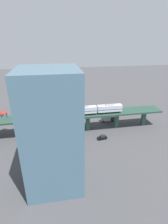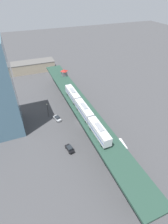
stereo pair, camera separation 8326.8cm
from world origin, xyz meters
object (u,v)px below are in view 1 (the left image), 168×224
object	(u,v)px
street_car_silver	(60,141)
delivery_truck	(107,118)
street_car_black	(102,137)
street_lamp	(51,139)
signal_hut	(3,114)
subway_train	(84,110)
office_tower	(52,133)

from	to	relation	value
street_car_silver	delivery_truck	size ratio (longest dim) A/B	0.64
street_car_black	street_lamp	xyz separation A→B (m)	(-2.63, 23.01, 3.17)
signal_hut	street_lamp	xyz separation A→B (m)	(-14.53, -20.98, -6.67)
signal_hut	street_lamp	distance (m)	26.38
subway_train	delivery_truck	world-z (taller)	subway_train
subway_train	street_lamp	bearing A→B (deg)	124.73
delivery_truck	office_tower	bearing A→B (deg)	143.47
street_car_silver	street_car_black	xyz separation A→B (m)	(-0.43, -19.02, 0.00)
signal_hut	street_car_black	size ratio (longest dim) A/B	0.73
street_car_black	office_tower	size ratio (longest dim) A/B	0.13
street_lamp	office_tower	bearing A→B (deg)	-175.72
street_car_silver	subway_train	bearing A→B (deg)	-56.23
street_lamp	street_car_black	bearing A→B (deg)	-83.48
signal_hut	subway_train	bearing A→B (deg)	-95.27
street_car_silver	delivery_truck	xyz separation A→B (m)	(16.98, -26.58, 0.82)
street_lamp	office_tower	distance (m)	23.81
street_lamp	subway_train	bearing A→B (deg)	-55.27
street_car_black	street_lamp	bearing A→B (deg)	96.52
signal_hut	delivery_truck	distance (m)	52.63
street_car_black	street_car_silver	bearing A→B (deg)	88.69
street_car_silver	street_lamp	distance (m)	5.95
street_car_silver	street_lamp	world-z (taller)	street_lamp
street_car_silver	signal_hut	bearing A→B (deg)	65.34
signal_hut	office_tower	world-z (taller)	office_tower
subway_train	street_car_silver	world-z (taller)	subway_train
delivery_truck	street_lamp	world-z (taller)	street_lamp
delivery_truck	office_tower	distance (m)	51.56
street_lamp	street_car_silver	bearing A→B (deg)	-52.51
office_tower	street_car_silver	bearing A→B (deg)	-6.52
signal_hut	street_car_silver	xyz separation A→B (m)	(-11.47, -24.98, -9.84)
signal_hut	street_car_silver	size ratio (longest dim) A/B	0.72
street_car_black	delivery_truck	world-z (taller)	delivery_truck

